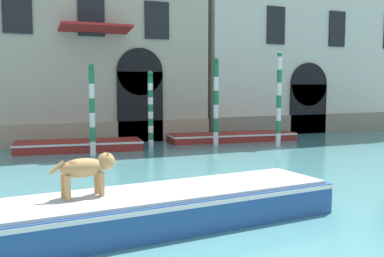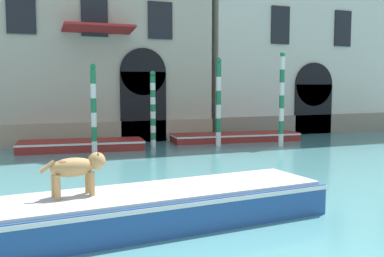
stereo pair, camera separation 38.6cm
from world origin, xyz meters
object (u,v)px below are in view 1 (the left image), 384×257
boat_moored_far (232,137)px  mooring_pole_4 (279,99)px  boat_moored_near_palazzo (79,145)px  mooring_pole_1 (92,110)px  boat_foreground (141,210)px  mooring_pole_0 (151,108)px  dog_on_deck (87,168)px  mooring_pole_2 (216,102)px

boat_moored_far → mooring_pole_4: 3.17m
boat_moored_near_palazzo → mooring_pole_1: bearing=-73.0°
boat_foreground → boat_moored_far: (7.80, 11.05, -0.16)m
mooring_pole_0 → boat_foreground: bearing=-108.6°
mooring_pole_0 → boat_moored_near_palazzo: bearing=179.6°
boat_moored_near_palazzo → boat_foreground: bearing=-85.9°
dog_on_deck → mooring_pole_4: bearing=32.7°
dog_on_deck → boat_moored_near_palazzo: 10.73m
boat_moored_near_palazzo → mooring_pole_0: 3.41m
dog_on_deck → mooring_pole_2: (7.31, 9.77, 0.74)m
dog_on_deck → boat_moored_far: (8.76, 10.92, -1.01)m
boat_moored_far → mooring_pole_0: bearing=-169.0°
mooring_pole_4 → boat_moored_near_palazzo: bearing=166.6°
mooring_pole_4 → mooring_pole_2: bearing=154.7°
mooring_pole_2 → mooring_pole_4: 2.76m
boat_moored_near_palazzo → boat_moored_far: bearing=9.5°
mooring_pole_2 → mooring_pole_4: mooring_pole_4 is taller
dog_on_deck → boat_moored_near_palazzo: dog_on_deck is taller
boat_foreground → mooring_pole_0: bearing=66.7°
boat_foreground → dog_on_deck: size_ratio=6.78×
dog_on_deck → boat_moored_far: 14.04m
boat_moored_far → mooring_pole_4: size_ratio=1.52×
boat_foreground → dog_on_deck: dog_on_deck is taller
mooring_pole_0 → mooring_pole_1: mooring_pole_1 is taller
dog_on_deck → boat_moored_near_palazzo: bearing=73.6°
mooring_pole_2 → mooring_pole_4: (2.49, -1.18, 0.12)m
boat_foreground → mooring_pole_4: (8.85, 8.72, 1.71)m
boat_moored_far → mooring_pole_1: (-7.01, -1.90, 1.56)m
boat_moored_far → mooring_pole_4: bearing=-59.6°
boat_moored_far → mooring_pole_0: (-4.21, -0.36, 1.47)m
mooring_pole_4 → dog_on_deck: bearing=-138.8°
boat_foreground → mooring_pole_1: bearing=80.3°
dog_on_deck → mooring_pole_0: bearing=58.2°
mooring_pole_0 → dog_on_deck: bearing=-113.3°
boat_foreground → mooring_pole_0: (3.59, 10.69, 1.30)m
boat_foreground → mooring_pole_2: (6.36, 9.90, 1.59)m
mooring_pole_1 → boat_moored_far: bearing=15.2°
boat_moored_near_palazzo → mooring_pole_4: (8.34, -1.99, 1.86)m
boat_foreground → dog_on_deck: 1.28m
mooring_pole_0 → mooring_pole_4: (5.26, -1.97, 0.41)m
boat_foreground → boat_moored_near_palazzo: boat_foreground is taller
dog_on_deck → mooring_pole_2: bearing=44.7°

